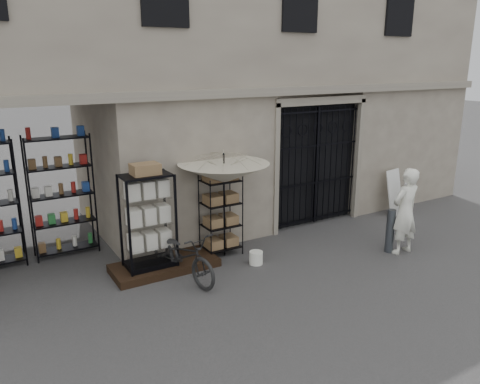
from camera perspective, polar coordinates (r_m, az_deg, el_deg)
ground at (r=9.15m, az=8.95°, el=-9.52°), size 80.00×80.00×0.00m
main_building at (r=11.65m, az=-3.35°, el=18.75°), size 14.00×4.00×9.00m
shop_recess at (r=9.45m, az=-24.35°, el=-0.25°), size 3.00×1.70×3.00m
shop_shelving at (r=9.99m, az=-24.83°, el=-1.00°), size 2.70×0.50×2.50m
iron_gate at (r=11.41m, az=8.79°, el=3.50°), size 2.50×0.21×3.00m
step_platform at (r=9.22m, az=-9.17°, el=-8.82°), size 2.00×0.90×0.15m
display_cabinet at (r=8.77m, az=-11.11°, el=-4.09°), size 1.00×0.77×1.91m
wire_rack at (r=9.55m, az=-2.35°, el=-2.97°), size 0.81×0.64×1.67m
market_umbrella at (r=9.17m, az=-1.99°, el=2.97°), size 2.09×2.11×2.57m
white_bucket at (r=9.31m, az=1.97°, el=-8.01°), size 0.32×0.32×0.26m
bicycle at (r=8.82m, az=-6.87°, el=-10.44°), size 0.82×1.06×1.79m
steel_bollard at (r=10.23m, az=17.83°, el=-4.54°), size 0.18×0.18×0.93m
shopkeeper at (r=10.45m, az=19.03°, el=-6.94°), size 0.72×1.83×0.43m
easel_sign at (r=12.72m, az=19.00°, el=-0.14°), size 0.63×0.70×1.14m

